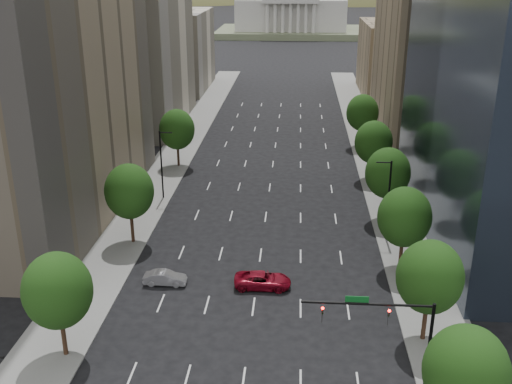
% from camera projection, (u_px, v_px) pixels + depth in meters
% --- Properties ---
extents(sidewalk_left, '(6.00, 200.00, 0.15)m').
position_uv_depth(sidewalk_left, '(138.00, 213.00, 72.48)').
color(sidewalk_left, slate).
rests_on(sidewalk_left, ground).
extents(sidewalk_right, '(6.00, 200.00, 0.15)m').
position_uv_depth(sidewalk_right, '(397.00, 220.00, 70.47)').
color(sidewalk_right, slate).
rests_on(sidewalk_right, ground).
extents(midrise_cream_left, '(14.00, 30.00, 35.00)m').
position_uv_depth(midrise_cream_left, '(140.00, 28.00, 106.83)').
color(midrise_cream_left, beige).
rests_on(midrise_cream_left, ground).
extents(filler_left, '(14.00, 26.00, 18.00)m').
position_uv_depth(filler_left, '(178.00, 50.00, 140.60)').
color(filler_left, beige).
rests_on(filler_left, ground).
extents(parking_tan_right, '(14.00, 30.00, 30.00)m').
position_uv_depth(parking_tan_right, '(425.00, 47.00, 101.70)').
color(parking_tan_right, '#8C7759').
rests_on(parking_tan_right, ground).
extents(filler_right, '(14.00, 26.00, 16.00)m').
position_uv_depth(filler_right, '(394.00, 59.00, 134.93)').
color(filler_right, '#8C7759').
rests_on(filler_right, ground).
extents(tree_right_0, '(5.20, 5.20, 8.39)m').
position_uv_depth(tree_right_0, '(466.00, 372.00, 36.08)').
color(tree_right_0, '#382316').
rests_on(tree_right_0, ground).
extents(tree_right_1, '(5.20, 5.20, 8.75)m').
position_uv_depth(tree_right_1, '(430.00, 277.00, 46.19)').
color(tree_right_1, '#382316').
rests_on(tree_right_1, ground).
extents(tree_right_2, '(5.20, 5.20, 8.61)m').
position_uv_depth(tree_right_2, '(404.00, 217.00, 57.41)').
color(tree_right_2, '#382316').
rests_on(tree_right_2, ground).
extents(tree_right_3, '(5.20, 5.20, 8.89)m').
position_uv_depth(tree_right_3, '(388.00, 173.00, 68.47)').
color(tree_right_3, '#382316').
rests_on(tree_right_3, ground).
extents(tree_right_4, '(5.20, 5.20, 8.46)m').
position_uv_depth(tree_right_4, '(374.00, 142.00, 81.65)').
color(tree_right_4, '#382316').
rests_on(tree_right_4, ground).
extents(tree_right_5, '(5.20, 5.20, 8.75)m').
position_uv_depth(tree_right_5, '(362.00, 113.00, 96.44)').
color(tree_right_5, '#382316').
rests_on(tree_right_5, ground).
extents(tree_left_0, '(5.20, 5.20, 8.75)m').
position_uv_depth(tree_left_0, '(58.00, 291.00, 44.28)').
color(tree_left_0, '#382316').
rests_on(tree_left_0, ground).
extents(tree_left_1, '(5.20, 5.20, 8.97)m').
position_uv_depth(tree_left_1, '(129.00, 191.00, 62.82)').
color(tree_left_1, '#382316').
rests_on(tree_left_1, ground).
extents(tree_left_2, '(5.20, 5.20, 8.68)m').
position_uv_depth(tree_left_2, '(177.00, 129.00, 87.11)').
color(tree_left_2, '#382316').
rests_on(tree_left_2, ground).
extents(streetlight_rn, '(1.70, 0.20, 9.00)m').
position_uv_depth(streetlight_rn, '(388.00, 197.00, 64.23)').
color(streetlight_rn, black).
rests_on(streetlight_rn, ground).
extents(streetlight_ln, '(1.70, 0.20, 9.00)m').
position_uv_depth(streetlight_ln, '(162.00, 163.00, 75.28)').
color(streetlight_ln, black).
rests_on(streetlight_ln, ground).
extents(traffic_signal, '(9.12, 0.40, 7.38)m').
position_uv_depth(traffic_signal, '(395.00, 326.00, 41.04)').
color(traffic_signal, black).
rests_on(traffic_signal, ground).
extents(capitol, '(60.00, 40.00, 35.20)m').
position_uv_depth(capitol, '(291.00, 14.00, 244.93)').
color(capitol, '#596647').
rests_on(capitol, ground).
extents(foothills, '(720.00, 413.00, 263.00)m').
position_uv_depth(foothills, '(331.00, 34.00, 584.78)').
color(foothills, olive).
rests_on(foothills, ground).
extents(car_silver, '(4.05, 1.42, 1.33)m').
position_uv_depth(car_silver, '(165.00, 278.00, 56.34)').
color(car_silver, gray).
rests_on(car_silver, ground).
extents(car_red_far, '(5.33, 2.49, 1.47)m').
position_uv_depth(car_red_far, '(263.00, 280.00, 55.80)').
color(car_red_far, maroon).
rests_on(car_red_far, ground).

